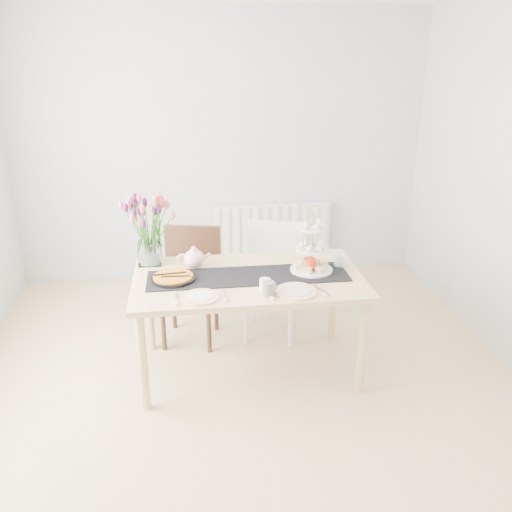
{
  "coord_description": "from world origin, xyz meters",
  "views": [
    {
      "loc": [
        -0.33,
        -3.01,
        2.27
      ],
      "look_at": [
        0.1,
        0.38,
        0.92
      ],
      "focal_mm": 38.0,
      "sensor_mm": 36.0,
      "label": 1
    }
  ],
  "objects": [
    {
      "name": "plate_left",
      "position": [
        -0.28,
        0.13,
        0.76
      ],
      "size": [
        0.24,
        0.24,
        0.01
      ],
      "primitive_type": "cylinder",
      "rotation": [
        0.0,
        0.0,
        0.01
      ],
      "color": "white",
      "rests_on": "dining_table"
    },
    {
      "name": "cake_stand",
      "position": [
        0.51,
        0.46,
        0.88
      ],
      "size": [
        0.3,
        0.3,
        0.44
      ],
      "rotation": [
        0.0,
        0.0,
        -0.26
      ],
      "color": "gold",
      "rests_on": "dining_table"
    },
    {
      "name": "tulip_vase",
      "position": [
        -0.63,
        0.77,
        1.08
      ],
      "size": [
        0.61,
        0.61,
        0.51
      ],
      "rotation": [
        0.0,
        0.0,
        -0.38
      ],
      "color": "silver",
      "rests_on": "dining_table"
    },
    {
      "name": "cream_jug",
      "position": [
        0.74,
        0.53,
        0.79
      ],
      "size": [
        0.1,
        0.1,
        0.09
      ],
      "primitive_type": "cylinder",
      "rotation": [
        0.0,
        0.0,
        0.15
      ],
      "color": "silver",
      "rests_on": "dining_table"
    },
    {
      "name": "chair_white",
      "position": [
        0.33,
        1.01,
        0.54
      ],
      "size": [
        0.57,
        0.57,
        0.92
      ],
      "rotation": [
        0.0,
        0.0,
        -0.3
      ],
      "color": "white",
      "rests_on": "ground"
    },
    {
      "name": "dining_table",
      "position": [
        0.06,
        0.43,
        0.67
      ],
      "size": [
        1.6,
        0.9,
        0.75
      ],
      "color": "tan",
      "rests_on": "ground"
    },
    {
      "name": "mug_white",
      "position": [
        0.14,
        0.17,
        0.79
      ],
      "size": [
        0.08,
        0.08,
        0.09
      ],
      "primitive_type": "cylinder",
      "rotation": [
        0.0,
        0.0,
        0.1
      ],
      "color": "white",
      "rests_on": "dining_table"
    },
    {
      "name": "plate_right",
      "position": [
        0.34,
        0.13,
        0.76
      ],
      "size": [
        0.35,
        0.35,
        0.01
      ],
      "primitive_type": "cylinder",
      "rotation": [
        0.0,
        0.0,
        0.36
      ],
      "color": "white",
      "rests_on": "dining_table"
    },
    {
      "name": "teapot",
      "position": [
        -0.31,
        0.63,
        0.82
      ],
      "size": [
        0.24,
        0.19,
        0.16
      ],
      "primitive_type": null,
      "rotation": [
        0.0,
        0.0,
        0.0
      ],
      "color": "white",
      "rests_on": "dining_table"
    },
    {
      "name": "table_runner",
      "position": [
        0.06,
        0.43,
        0.75
      ],
      "size": [
        1.4,
        0.35,
        0.01
      ],
      "primitive_type": "cube",
      "color": "black",
      "rests_on": "dining_table"
    },
    {
      "name": "tart_tin",
      "position": [
        -0.46,
        0.43,
        0.77
      ],
      "size": [
        0.3,
        0.3,
        0.04
      ],
      "rotation": [
        0.0,
        0.0,
        -0.31
      ],
      "color": "black",
      "rests_on": "dining_table"
    },
    {
      "name": "mug_grey",
      "position": [
        0.15,
        0.11,
        0.8
      ],
      "size": [
        0.11,
        0.11,
        0.1
      ],
      "primitive_type": "cylinder",
      "rotation": [
        0.0,
        0.0,
        0.55
      ],
      "color": "slate",
      "rests_on": "dining_table"
    },
    {
      "name": "radiator",
      "position": [
        0.5,
        2.19,
        0.45
      ],
      "size": [
        1.2,
        0.08,
        0.6
      ],
      "primitive_type": "cube",
      "color": "white",
      "rests_on": "room_shell"
    },
    {
      "name": "mug_orange",
      "position": [
        0.5,
        0.45,
        0.8
      ],
      "size": [
        0.12,
        0.12,
        0.1
      ],
      "primitive_type": "cylinder",
      "rotation": [
        0.0,
        0.0,
        0.78
      ],
      "color": "#FB3A1B",
      "rests_on": "dining_table"
    },
    {
      "name": "chair_brown",
      "position": [
        -0.34,
        1.0,
        0.53
      ],
      "size": [
        0.54,
        0.54,
        0.91
      ],
      "rotation": [
        0.0,
        0.0,
        -0.21
      ],
      "color": "#352113",
      "rests_on": "ground"
    },
    {
      "name": "room_shell",
      "position": [
        0.0,
        0.0,
        1.3
      ],
      "size": [
        4.5,
        4.5,
        4.5
      ],
      "color": "tan",
      "rests_on": "ground"
    }
  ]
}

